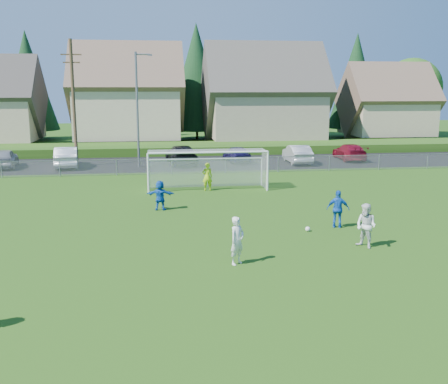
{
  "coord_description": "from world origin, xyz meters",
  "views": [
    {
      "loc": [
        -3.23,
        -16.26,
        6.32
      ],
      "look_at": [
        0.0,
        8.0,
        1.4
      ],
      "focal_mm": 42.0,
      "sensor_mm": 36.0,
      "label": 1
    }
  ],
  "objects": [
    {
      "name": "car_a",
      "position": [
        -15.11,
        26.98,
        0.76
      ],
      "size": [
        2.34,
        4.67,
        1.53
      ],
      "primitive_type": "imported",
      "rotation": [
        0.0,
        0.0,
        3.26
      ],
      "color": "gray",
      "rests_on": "ground"
    },
    {
      "name": "streetlight",
      "position": [
        -4.45,
        26.0,
        4.84
      ],
      "size": [
        1.38,
        0.18,
        9.0
      ],
      "color": "slate",
      "rests_on": "ground"
    },
    {
      "name": "soccer_goal",
      "position": [
        0.0,
        16.05,
        1.63
      ],
      "size": [
        7.42,
        1.9,
        2.5
      ],
      "color": "white",
      "rests_on": "ground"
    },
    {
      "name": "goalkeeper",
      "position": [
        -0.04,
        15.5,
        0.87
      ],
      "size": [
        0.65,
        0.44,
        1.74
      ],
      "primitive_type": "imported",
      "rotation": [
        0.0,
        0.0,
        3.18
      ],
      "color": "#BEE61B",
      "rests_on": "ground"
    },
    {
      "name": "car_e",
      "position": [
        3.71,
        27.65,
        0.7
      ],
      "size": [
        2.14,
        4.27,
        1.4
      ],
      "primitive_type": "imported",
      "rotation": [
        0.0,
        0.0,
        3.26
      ],
      "color": "#1B154B",
      "rests_on": "ground"
    },
    {
      "name": "car_b",
      "position": [
        -10.26,
        26.72,
        0.81
      ],
      "size": [
        2.3,
        5.11,
        1.63
      ],
      "primitive_type": "imported",
      "rotation": [
        0.0,
        0.0,
        3.26
      ],
      "color": "white",
      "rests_on": "ground"
    },
    {
      "name": "tree_row",
      "position": [
        1.04,
        48.74,
        6.91
      ],
      "size": [
        65.98,
        12.36,
        13.8
      ],
      "color": "#382616",
      "rests_on": "ground"
    },
    {
      "name": "asphalt_lot",
      "position": [
        0.0,
        27.5,
        0.01
      ],
      "size": [
        60.0,
        60.0,
        0.0
      ],
      "primitive_type": "plane",
      "color": "black",
      "rests_on": "ground"
    },
    {
      "name": "player_white_a",
      "position": [
        -0.37,
        1.66,
        0.88
      ],
      "size": [
        0.76,
        0.74,
        1.76
      ],
      "primitive_type": "imported",
      "rotation": [
        0.0,
        0.0,
        0.72
      ],
      "color": "white",
      "rests_on": "ground"
    },
    {
      "name": "player_white_b",
      "position": [
        5.03,
        2.95,
        0.9
      ],
      "size": [
        1.04,
        1.1,
        1.79
      ],
      "primitive_type": "imported",
      "rotation": [
        0.0,
        0.0,
        -1.0
      ],
      "color": "white",
      "rests_on": "ground"
    },
    {
      "name": "car_g",
      "position": [
        13.79,
        27.72,
        0.7
      ],
      "size": [
        2.23,
        4.95,
        1.41
      ],
      "primitive_type": "imported",
      "rotation": [
        0.0,
        0.0,
        3.09
      ],
      "color": "maroon",
      "rests_on": "ground"
    },
    {
      "name": "player_blue_a",
      "position": [
        4.98,
        6.04,
        0.87
      ],
      "size": [
        1.1,
        0.74,
        1.73
      ],
      "primitive_type": "imported",
      "rotation": [
        0.0,
        0.0,
        2.79
      ],
      "color": "blue",
      "rests_on": "ground"
    },
    {
      "name": "car_d",
      "position": [
        -1.04,
        27.06,
        0.79
      ],
      "size": [
        2.66,
        5.58,
        1.57
      ],
      "primitive_type": "imported",
      "rotation": [
        0.0,
        0.0,
        3.23
      ],
      "color": "black",
      "rests_on": "ground"
    },
    {
      "name": "houses_row",
      "position": [
        1.97,
        42.46,
        7.33
      ],
      "size": [
        53.9,
        11.45,
        13.27
      ],
      "color": "tan",
      "rests_on": "ground"
    },
    {
      "name": "car_f",
      "position": [
        8.69,
        26.41,
        0.77
      ],
      "size": [
        1.76,
        4.73,
        1.54
      ],
      "primitive_type": "imported",
      "rotation": [
        0.0,
        0.0,
        3.11
      ],
      "color": "#AFAFAF",
      "rests_on": "ground"
    },
    {
      "name": "ground",
      "position": [
        0.0,
        0.0,
        0.0
      ],
      "size": [
        160.0,
        160.0,
        0.0
      ],
      "primitive_type": "plane",
      "color": "#193D0C",
      "rests_on": "ground"
    },
    {
      "name": "chainlink_fence",
      "position": [
        0.0,
        22.0,
        0.63
      ],
      "size": [
        52.06,
        0.06,
        1.2
      ],
      "color": "gray",
      "rests_on": "ground"
    },
    {
      "name": "player_blue_b",
      "position": [
        -3.01,
        10.62,
        0.78
      ],
      "size": [
        1.51,
        0.68,
        1.57
      ],
      "primitive_type": "imported",
      "rotation": [
        0.0,
        0.0,
        2.99
      ],
      "color": "blue",
      "rests_on": "ground"
    },
    {
      "name": "grass_embankment",
      "position": [
        0.0,
        35.0,
        0.4
      ],
      "size": [
        70.0,
        6.0,
        0.8
      ],
      "primitive_type": "cube",
      "color": "#1E420F",
      "rests_on": "ground"
    },
    {
      "name": "utility_pole",
      "position": [
        -9.5,
        27.0,
        5.15
      ],
      "size": [
        1.6,
        0.26,
        10.0
      ],
      "color": "#473321",
      "rests_on": "ground"
    },
    {
      "name": "soccer_ball",
      "position": [
        3.44,
        5.57,
        0.11
      ],
      "size": [
        0.22,
        0.22,
        0.22
      ],
      "primitive_type": "sphere",
      "color": "white",
      "rests_on": "ground"
    }
  ]
}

